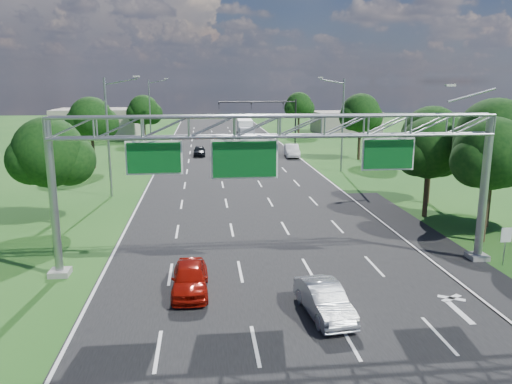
{
  "coord_description": "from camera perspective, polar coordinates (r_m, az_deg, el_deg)",
  "views": [
    {
      "loc": [
        -3.57,
        -12.88,
        9.69
      ],
      "look_at": [
        -0.73,
        13.75,
        3.74
      ],
      "focal_mm": 35.0,
      "sensor_mm": 36.0,
      "label": 1
    }
  ],
  "objects": [
    {
      "name": "tree_verge_rd",
      "position": [
        64.14,
        11.9,
        8.63
      ],
      "size": [
        5.76,
        4.8,
        8.28
      ],
      "color": "#2D2116",
      "rests_on": "ground"
    },
    {
      "name": "streetlight_r_mid",
      "position": [
        55.09,
        9.69,
        8.06
      ],
      "size": [
        2.97,
        0.22,
        10.16
      ],
      "color": "gray",
      "rests_on": "ground"
    },
    {
      "name": "road",
      "position": [
        44.11,
        -1.29,
        -0.17
      ],
      "size": [
        18.0,
        180.0,
        0.02
      ],
      "primitive_type": "cube",
      "color": "black",
      "rests_on": "ground"
    },
    {
      "name": "silver_sedan",
      "position": [
        21.67,
        7.8,
        -12.14
      ],
      "size": [
        1.96,
        4.34,
        1.38
      ],
      "primitive_type": "imported",
      "rotation": [
        0.0,
        0.0,
        0.12
      ],
      "color": "#A0A5AB",
      "rests_on": "ground"
    },
    {
      "name": "building_left",
      "position": [
        93.01,
        -17.65,
        7.5
      ],
      "size": [
        14.0,
        10.0,
        5.0
      ],
      "primitive_type": "cube",
      "color": "gray",
      "rests_on": "ground"
    },
    {
      "name": "ground",
      "position": [
        44.11,
        -1.29,
        -0.17
      ],
      "size": [
        220.0,
        220.0,
        0.0
      ],
      "primitive_type": "plane",
      "color": "#1B4D17",
      "rests_on": "ground"
    },
    {
      "name": "building_right",
      "position": [
        99.11,
        10.18,
        7.88
      ],
      "size": [
        12.0,
        9.0,
        4.0
      ],
      "primitive_type": "cube",
      "color": "gray",
      "rests_on": "ground"
    },
    {
      "name": "streetlight_l_near",
      "position": [
        43.77,
        -16.34,
        6.63
      ],
      "size": [
        2.97,
        0.22,
        10.16
      ],
      "color": "gray",
      "rests_on": "ground"
    },
    {
      "name": "tree_verge_re",
      "position": [
        92.73,
        4.96,
        9.7
      ],
      "size": [
        5.76,
        4.8,
        7.84
      ],
      "color": "#2D2116",
      "rests_on": "ground"
    },
    {
      "name": "red_coupe",
      "position": [
        23.81,
        -7.55,
        -9.75
      ],
      "size": [
        1.69,
        4.18,
        1.42
      ],
      "primitive_type": "imported",
      "rotation": [
        0.0,
        0.0,
        -0.0
      ],
      "color": "#9A1007",
      "rests_on": "ground"
    },
    {
      "name": "tree_verge_lc",
      "position": [
        83.58,
        -12.66,
        8.99
      ],
      "size": [
        5.76,
        4.8,
        7.62
      ],
      "color": "#2D2116",
      "rests_on": "ground"
    },
    {
      "name": "tree_verge_lb",
      "position": [
        59.38,
        -18.25,
        7.77
      ],
      "size": [
        5.76,
        4.8,
        8.06
      ],
      "color": "#2D2116",
      "rests_on": "ground"
    },
    {
      "name": "tree_verge_la",
      "position": [
        36.76,
        -22.44,
        3.86
      ],
      "size": [
        5.76,
        4.8,
        7.4
      ],
      "color": "#2D2116",
      "rests_on": "ground"
    },
    {
      "name": "box_truck",
      "position": [
        86.63,
        -1.22,
        7.12
      ],
      "size": [
        2.64,
        8.54,
        3.22
      ],
      "rotation": [
        0.0,
        0.0,
        -0.03
      ],
      "color": "white",
      "rests_on": "ground"
    },
    {
      "name": "streetlight_l_far",
      "position": [
        78.37,
        -11.9,
        9.25
      ],
      "size": [
        2.97,
        0.22,
        10.16
      ],
      "color": "gray",
      "rests_on": "ground"
    },
    {
      "name": "car_queue_b",
      "position": [
        77.53,
        -3.32,
        5.76
      ],
      "size": [
        2.29,
        4.39,
        1.18
      ],
      "primitive_type": "imported",
      "rotation": [
        0.0,
        0.0,
        -0.08
      ],
      "color": "black",
      "rests_on": "ground"
    },
    {
      "name": "sign_gantry",
      "position": [
        25.34,
        2.83,
        6.16
      ],
      "size": [
        23.5,
        1.0,
        9.56
      ],
      "color": "gray",
      "rests_on": "ground"
    },
    {
      "name": "traffic_signal",
      "position": [
        78.79,
        2.01,
        9.22
      ],
      "size": [
        12.21,
        0.24,
        7.0
      ],
      "color": "black",
      "rests_on": "ground"
    },
    {
      "name": "tree_cluster_right",
      "position": [
        37.22,
        23.63,
        4.72
      ],
      "size": [
        9.91,
        14.6,
        8.68
      ],
      "color": "#2D2116",
      "rests_on": "ground"
    },
    {
      "name": "car_queue_d",
      "position": [
        65.84,
        4.1,
        4.74
      ],
      "size": [
        2.02,
        5.02,
        1.62
      ],
      "primitive_type": "imported",
      "rotation": [
        0.0,
        0.0,
        -0.06
      ],
      "color": "white",
      "rests_on": "ground"
    },
    {
      "name": "car_queue_c",
      "position": [
        66.97,
        -6.49,
        4.69
      ],
      "size": [
        1.59,
        3.89,
        1.32
      ],
      "primitive_type": "imported",
      "rotation": [
        0.0,
        0.0,
        -0.01
      ],
      "color": "black",
      "rests_on": "ground"
    },
    {
      "name": "car_queue_a",
      "position": [
        63.1,
        -4.09,
        4.26
      ],
      "size": [
        2.18,
        4.67,
        1.32
      ],
      "primitive_type": "imported",
      "rotation": [
        0.0,
        0.0,
        0.07
      ],
      "color": "white",
      "rests_on": "ground"
    },
    {
      "name": "regulatory_sign",
      "position": [
        29.86,
        26.66,
        -4.76
      ],
      "size": [
        0.6,
        0.08,
        2.1
      ],
      "color": "gray",
      "rests_on": "ground"
    },
    {
      "name": "road_flare",
      "position": [
        31.72,
        20.1,
        -6.06
      ],
      "size": [
        3.0,
        30.0,
        0.02
      ],
      "primitive_type": "cube",
      "color": "black",
      "rests_on": "ground"
    }
  ]
}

